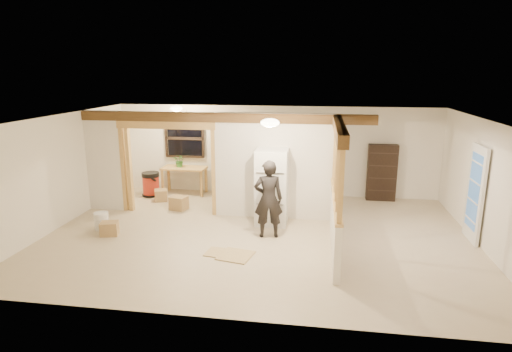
% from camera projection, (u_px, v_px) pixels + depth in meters
% --- Properties ---
extents(floor, '(9.00, 6.50, 0.01)m').
position_uv_depth(floor, '(258.00, 235.00, 9.20)').
color(floor, '#BCAC8C').
rests_on(floor, ground).
extents(ceiling, '(9.00, 6.50, 0.01)m').
position_uv_depth(ceiling, '(258.00, 119.00, 8.60)').
color(ceiling, white).
extents(wall_back, '(9.00, 0.01, 2.50)m').
position_uv_depth(wall_back, '(275.00, 151.00, 12.02)').
color(wall_back, silver).
rests_on(wall_back, floor).
extents(wall_front, '(9.00, 0.01, 2.50)m').
position_uv_depth(wall_front, '(223.00, 237.00, 5.78)').
color(wall_front, silver).
rests_on(wall_front, floor).
extents(wall_left, '(0.01, 6.50, 2.50)m').
position_uv_depth(wall_left, '(59.00, 171.00, 9.55)').
color(wall_left, silver).
rests_on(wall_left, floor).
extents(wall_right, '(0.01, 6.50, 2.50)m').
position_uv_depth(wall_right, '(488.00, 187.00, 8.25)').
color(wall_right, silver).
rests_on(wall_right, floor).
extents(partition_left_stub, '(0.90, 0.12, 2.50)m').
position_uv_depth(partition_left_stub, '(104.00, 161.00, 10.64)').
color(partition_left_stub, silver).
rests_on(partition_left_stub, floor).
extents(partition_center, '(2.80, 0.12, 2.50)m').
position_uv_depth(partition_center, '(274.00, 167.00, 10.02)').
color(partition_center, silver).
rests_on(partition_center, floor).
extents(doorway_frame, '(2.46, 0.14, 2.20)m').
position_uv_depth(doorway_frame, '(168.00, 169.00, 10.44)').
color(doorway_frame, tan).
rests_on(doorway_frame, floor).
extents(header_beam_back, '(7.00, 0.18, 0.22)m').
position_uv_depth(header_beam_back, '(223.00, 118.00, 9.93)').
color(header_beam_back, brown).
rests_on(header_beam_back, ceiling).
extents(header_beam_right, '(0.18, 3.30, 0.22)m').
position_uv_depth(header_beam_right, '(339.00, 129.00, 8.02)').
color(header_beam_right, brown).
rests_on(header_beam_right, ceiling).
extents(pony_wall, '(0.12, 3.20, 1.00)m').
position_uv_depth(pony_wall, '(335.00, 223.00, 8.47)').
color(pony_wall, silver).
rests_on(pony_wall, floor).
extents(stud_partition, '(0.14, 3.20, 1.32)m').
position_uv_depth(stud_partition, '(338.00, 166.00, 8.19)').
color(stud_partition, tan).
rests_on(stud_partition, pony_wall).
extents(window_back, '(1.12, 0.10, 1.10)m').
position_uv_depth(window_back, '(184.00, 138.00, 12.25)').
color(window_back, black).
rests_on(window_back, wall_back).
extents(french_door, '(0.12, 0.86, 2.00)m').
position_uv_depth(french_door, '(475.00, 194.00, 8.71)').
color(french_door, white).
rests_on(french_door, floor).
extents(ceiling_dome_main, '(0.36, 0.36, 0.16)m').
position_uv_depth(ceiling_dome_main, '(270.00, 123.00, 8.08)').
color(ceiling_dome_main, '#FFEABF').
rests_on(ceiling_dome_main, ceiling).
extents(ceiling_dome_util, '(0.32, 0.32, 0.14)m').
position_uv_depth(ceiling_dome_util, '(176.00, 108.00, 11.18)').
color(ceiling_dome_util, '#FFEABF').
rests_on(ceiling_dome_util, ceiling).
extents(hanging_bulb, '(0.07, 0.07, 0.07)m').
position_uv_depth(hanging_bulb, '(187.00, 123.00, 10.50)').
color(hanging_bulb, '#FFD88C').
rests_on(hanging_bulb, ceiling).
extents(refrigerator, '(0.71, 0.69, 1.73)m').
position_uv_depth(refrigerator, '(272.00, 187.00, 9.73)').
color(refrigerator, white).
rests_on(refrigerator, floor).
extents(woman, '(0.67, 0.50, 1.66)m').
position_uv_depth(woman, '(268.00, 199.00, 8.93)').
color(woman, black).
rests_on(woman, floor).
extents(work_table, '(1.24, 0.64, 0.78)m').
position_uv_depth(work_table, '(185.00, 180.00, 12.22)').
color(work_table, tan).
rests_on(work_table, floor).
extents(potted_plant, '(0.39, 0.36, 0.37)m').
position_uv_depth(potted_plant, '(180.00, 161.00, 12.12)').
color(potted_plant, '#2F692B').
rests_on(potted_plant, work_table).
extents(shop_vac, '(0.60, 0.60, 0.69)m').
position_uv_depth(shop_vac, '(151.00, 184.00, 12.00)').
color(shop_vac, '#A92717').
rests_on(shop_vac, floor).
extents(bookshelf, '(0.77, 0.26, 1.53)m').
position_uv_depth(bookshelf, '(382.00, 173.00, 11.52)').
color(bookshelf, black).
rests_on(bookshelf, floor).
extents(bucket, '(0.36, 0.36, 0.39)m').
position_uv_depth(bucket, '(102.00, 221.00, 9.48)').
color(bucket, white).
rests_on(bucket, floor).
extents(box_util_a, '(0.47, 0.43, 0.34)m').
position_uv_depth(box_util_a, '(179.00, 203.00, 10.86)').
color(box_util_a, '#A07E4D').
rests_on(box_util_a, floor).
extents(box_util_b, '(0.43, 0.43, 0.31)m').
position_uv_depth(box_util_b, '(161.00, 195.00, 11.59)').
color(box_util_b, '#A07E4D').
rests_on(box_util_b, floor).
extents(box_front, '(0.42, 0.38, 0.29)m').
position_uv_depth(box_front, '(109.00, 229.00, 9.16)').
color(box_front, '#A07E4D').
rests_on(box_front, floor).
extents(floor_panel_near, '(0.72, 0.72, 0.02)m').
position_uv_depth(floor_panel_near, '(236.00, 255.00, 8.15)').
color(floor_panel_near, tan).
rests_on(floor_panel_near, floor).
extents(floor_panel_far, '(0.62, 0.52, 0.02)m').
position_uv_depth(floor_panel_far, '(221.00, 253.00, 8.27)').
color(floor_panel_far, tan).
rests_on(floor_panel_far, floor).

